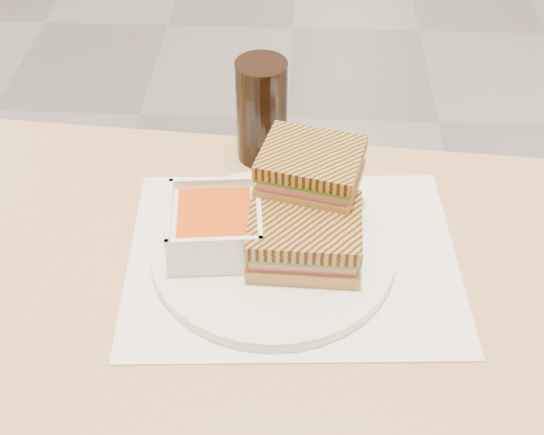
{
  "coord_description": "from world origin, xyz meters",
  "views": [
    {
      "loc": [
        0.04,
        -2.6,
        1.37
      ],
      "look_at": [
        0.01,
        -2.0,
        0.82
      ],
      "focal_mm": 47.18,
      "sensor_mm": 36.0,
      "label": 1
    }
  ],
  "objects_px": {
    "plate": "(273,251)",
    "main_table": "(343,397)",
    "cola_glass": "(262,111)",
    "panini_lower": "(305,237)",
    "soup_bowl": "(215,228)"
  },
  "relations": [
    {
      "from": "main_table",
      "to": "soup_bowl",
      "type": "distance_m",
      "value": 0.25
    },
    {
      "from": "plate",
      "to": "main_table",
      "type": "bearing_deg",
      "value": -53.46
    },
    {
      "from": "main_table",
      "to": "cola_glass",
      "type": "height_order",
      "value": "cola_glass"
    },
    {
      "from": "main_table",
      "to": "cola_glass",
      "type": "xyz_separation_m",
      "value": [
        -0.11,
        0.32,
        0.19
      ]
    },
    {
      "from": "main_table",
      "to": "cola_glass",
      "type": "relative_size",
      "value": 8.41
    },
    {
      "from": "soup_bowl",
      "to": "main_table",
      "type": "bearing_deg",
      "value": -37.91
    },
    {
      "from": "plate",
      "to": "soup_bowl",
      "type": "xyz_separation_m",
      "value": [
        -0.07,
        0.0,
        0.03
      ]
    },
    {
      "from": "main_table",
      "to": "soup_bowl",
      "type": "bearing_deg",
      "value": 142.09
    },
    {
      "from": "main_table",
      "to": "soup_bowl",
      "type": "relative_size",
      "value": 10.49
    },
    {
      "from": "main_table",
      "to": "plate",
      "type": "xyz_separation_m",
      "value": [
        -0.09,
        0.12,
        0.12
      ]
    },
    {
      "from": "plate",
      "to": "panini_lower",
      "type": "distance_m",
      "value": 0.05
    },
    {
      "from": "main_table",
      "to": "panini_lower",
      "type": "distance_m",
      "value": 0.2
    },
    {
      "from": "panini_lower",
      "to": "main_table",
      "type": "bearing_deg",
      "value": -64.46
    },
    {
      "from": "cola_glass",
      "to": "panini_lower",
      "type": "bearing_deg",
      "value": -73.77
    },
    {
      "from": "soup_bowl",
      "to": "cola_glass",
      "type": "height_order",
      "value": "cola_glass"
    }
  ]
}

